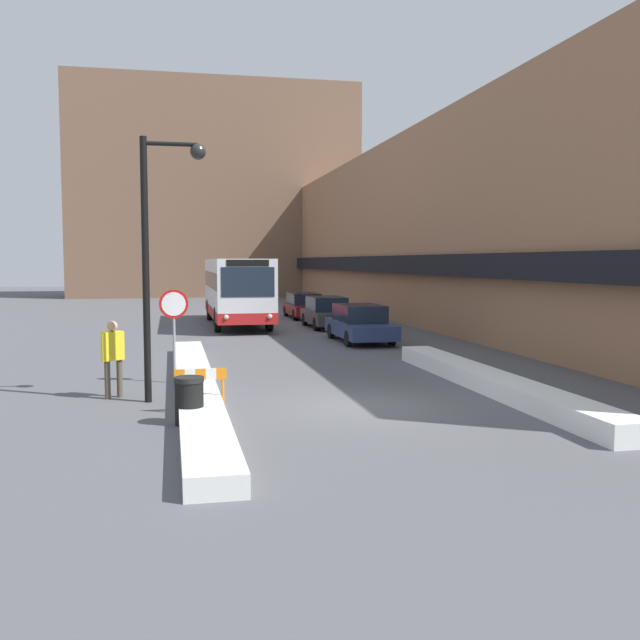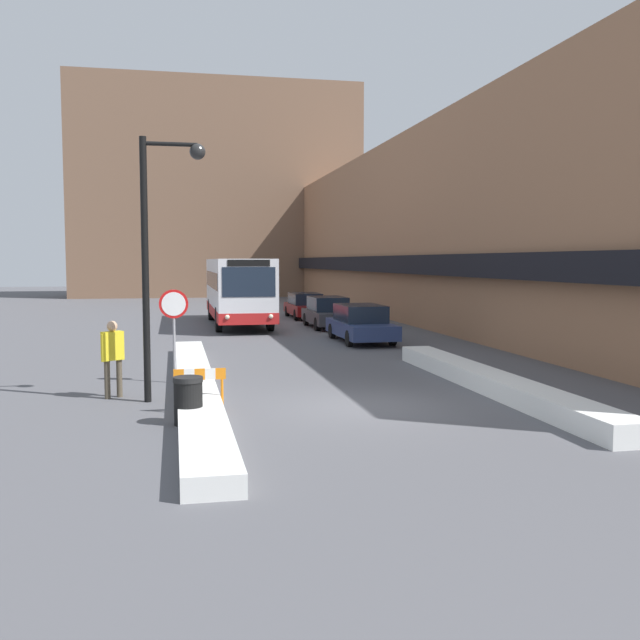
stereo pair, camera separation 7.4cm
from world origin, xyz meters
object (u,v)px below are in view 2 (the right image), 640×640
at_px(parked_car_middle, 328,312).
at_px(construction_barricade, 200,381).
at_px(street_lamp, 158,238).
at_px(city_bus, 238,289).
at_px(trash_bin, 188,401).
at_px(parked_car_front, 361,323).
at_px(stop_sign, 174,315).
at_px(parked_car_back, 305,306).
at_px(pedestrian, 113,352).

bearing_deg(parked_car_middle, construction_barricade, -110.25).
bearing_deg(street_lamp, city_bus, 79.77).
relative_size(trash_bin, construction_barricade, 0.86).
relative_size(parked_car_front, stop_sign, 1.93).
relative_size(parked_car_front, trash_bin, 5.04).
height_order(parked_car_middle, parked_car_back, parked_car_middle).
relative_size(parked_car_middle, pedestrian, 2.50).
bearing_deg(stop_sign, parked_car_middle, 63.31).
xyz_separation_m(city_bus, parked_car_middle, (4.14, -2.28, -1.07)).
distance_m(city_bus, stop_sign, 17.09).
bearing_deg(street_lamp, parked_car_back, 71.69).
distance_m(parked_car_front, parked_car_middle, 6.17).
bearing_deg(city_bus, parked_car_front, -63.93).
bearing_deg(city_bus, construction_barricade, -97.28).
relative_size(parked_car_middle, parked_car_back, 0.93).
bearing_deg(trash_bin, construction_barricade, 76.42).
bearing_deg(pedestrian, parked_car_front, 13.85).
distance_m(city_bus, parked_car_middle, 4.84).
relative_size(parked_car_front, street_lamp, 0.80).
bearing_deg(pedestrian, stop_sign, 16.43).
bearing_deg(parked_car_front, stop_sign, -131.18).
relative_size(parked_car_back, trash_bin, 5.14).
relative_size(stop_sign, street_lamp, 0.41).
distance_m(parked_car_back, pedestrian, 23.99).
bearing_deg(construction_barricade, trash_bin, -103.58).
distance_m(city_bus, street_lamp, 19.66).
bearing_deg(trash_bin, parked_car_back, 74.56).
height_order(parked_car_middle, trash_bin, parked_car_middle).
relative_size(street_lamp, pedestrian, 3.28).
distance_m(parked_car_front, pedestrian, 13.39).
bearing_deg(parked_car_back, parked_car_middle, -90.00).
xyz_separation_m(parked_car_middle, trash_bin, (-7.04, -19.47, -0.27)).
bearing_deg(construction_barricade, parked_car_middle, 69.75).
bearing_deg(city_bus, pedestrian, -103.82).
relative_size(city_bus, parked_car_back, 2.24).
distance_m(trash_bin, construction_barricade, 1.15).
xyz_separation_m(stop_sign, trash_bin, (0.25, -4.96, -1.32)).
relative_size(parked_car_front, pedestrian, 2.63).
bearing_deg(street_lamp, pedestrian, 149.50).
height_order(city_bus, parked_car_back, city_bus).
bearing_deg(parked_car_back, stop_sign, -109.56).
xyz_separation_m(parked_car_back, stop_sign, (-7.30, -20.54, 1.09)).
bearing_deg(parked_car_front, parked_car_middle, 90.00).
height_order(stop_sign, trash_bin, stop_sign).
height_order(city_bus, stop_sign, city_bus).
xyz_separation_m(parked_car_back, trash_bin, (-7.04, -25.50, -0.23)).
bearing_deg(parked_car_front, pedestrian, -130.64).
height_order(city_bus, pedestrian, city_bus).
height_order(stop_sign, construction_barricade, stop_sign).
bearing_deg(parked_car_back, city_bus, -137.86).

